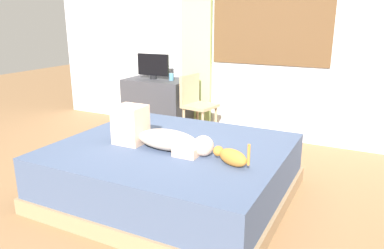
{
  "coord_description": "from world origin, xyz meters",
  "views": [
    {
      "loc": [
        1.56,
        -2.6,
        1.59
      ],
      "look_at": [
        0.1,
        0.29,
        0.65
      ],
      "focal_mm": 34.71,
      "sensor_mm": 36.0,
      "label": 1
    }
  ],
  "objects": [
    {
      "name": "chair_by_desk",
      "position": [
        -0.56,
        1.69,
        0.51
      ],
      "size": [
        0.44,
        0.44,
        0.86
      ],
      "color": "tan",
      "rests_on": "ground"
    },
    {
      "name": "back_wall_with_window",
      "position": [
        0.01,
        2.21,
        1.46
      ],
      "size": [
        6.4,
        0.14,
        2.9
      ],
      "color": "silver",
      "rests_on": "ground"
    },
    {
      "name": "cup",
      "position": [
        -0.99,
        1.82,
        0.79
      ],
      "size": [
        0.06,
        0.06,
        0.1
      ],
      "primitive_type": "cylinder",
      "color": "teal",
      "rests_on": "desk"
    },
    {
      "name": "tv_monitor",
      "position": [
        -1.29,
        1.82,
        0.92
      ],
      "size": [
        0.48,
        0.1,
        0.35
      ],
      "color": "black",
      "rests_on": "desk"
    },
    {
      "name": "bed",
      "position": [
        -0.0,
        0.09,
        0.24
      ],
      "size": [
        2.01,
        1.77,
        0.5
      ],
      "color": "#997A56",
      "rests_on": "ground"
    },
    {
      "name": "ground_plane",
      "position": [
        0.0,
        0.0,
        0.0
      ],
      "size": [
        16.0,
        16.0,
        0.0
      ],
      "primitive_type": "plane",
      "color": "olive"
    },
    {
      "name": "person_lying",
      "position": [
        -0.08,
        -0.02,
        0.61
      ],
      "size": [
        0.94,
        0.28,
        0.34
      ],
      "color": "#CCB299",
      "rests_on": "bed"
    },
    {
      "name": "cat",
      "position": [
        0.63,
        -0.1,
        0.56
      ],
      "size": [
        0.34,
        0.2,
        0.21
      ],
      "color": "#C67A2D",
      "rests_on": "bed"
    },
    {
      "name": "desk",
      "position": [
        -1.22,
        1.82,
        0.37
      ],
      "size": [
        0.9,
        0.56,
        0.74
      ],
      "color": "#38383D",
      "rests_on": "ground"
    },
    {
      "name": "curtain_left",
      "position": [
        -0.74,
        2.1,
        1.2
      ],
      "size": [
        0.44,
        0.06,
        2.41
      ],
      "primitive_type": "cube",
      "color": "#ADCC75",
      "rests_on": "ground"
    }
  ]
}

